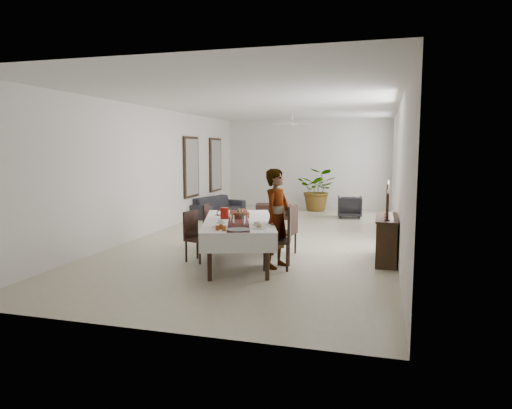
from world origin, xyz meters
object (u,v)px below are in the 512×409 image
sideboard_body (386,240)px  woman (277,218)px  sofa (218,206)px  dining_table_top (239,222)px  red_pitcher (225,213)px

sideboard_body → woman: bearing=-152.3°
woman → sofa: size_ratio=0.85×
dining_table_top → sideboard_body: sideboard_body is taller
dining_table_top → woman: woman is taller
red_pitcher → sideboard_body: red_pitcher is taller
dining_table_top → sideboard_body: bearing=0.0°
red_pitcher → sideboard_body: size_ratio=0.15×
woman → sofa: woman is taller
red_pitcher → woman: 1.11m
dining_table_top → sideboard_body: (2.71, 0.86, -0.36)m
dining_table_top → red_pitcher: red_pitcher is taller
sofa → red_pitcher: bearing=-143.1°
sideboard_body → sofa: sideboard_body is taller
woman → sideboard_body: (1.93, 1.01, -0.48)m
dining_table_top → sofa: bearing=96.5°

